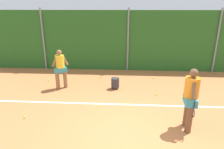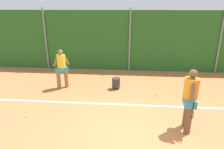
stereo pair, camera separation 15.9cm
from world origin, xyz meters
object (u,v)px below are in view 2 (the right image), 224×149
Objects in this scene: tennis_ball_1 at (50,80)px; tennis_ball_5 at (157,95)px; player_foreground_near at (190,97)px; ball_hopper at (116,83)px; tennis_ball_4 at (155,78)px; tennis_ball_6 at (25,116)px; tennis_ball_3 at (102,78)px; player_midcourt at (62,67)px.

tennis_ball_1 is 1.00× the size of tennis_ball_5.
tennis_ball_1 and tennis_ball_5 have the same top height.
ball_hopper is at bearing -135.63° from player_foreground_near.
tennis_ball_4 and tennis_ball_6 have the same top height.
tennis_ball_3 and tennis_ball_4 have the same top height.
ball_hopper is 1.58m from tennis_ball_3.
tennis_ball_4 is (1.90, 1.42, -0.26)m from ball_hopper.
player_foreground_near reaches higher than player_midcourt.
player_foreground_near reaches higher than tennis_ball_4.
tennis_ball_5 is at bearing -36.54° from tennis_ball_3.
player_midcourt is 26.75× the size of tennis_ball_5.
tennis_ball_6 is at bearing -155.77° from tennis_ball_5.
tennis_ball_6 is (-2.90, -2.69, -0.26)m from ball_hopper.
tennis_ball_1 and tennis_ball_4 have the same top height.
tennis_ball_1 is 5.30m from tennis_ball_4.
tennis_ball_3 is 1.00× the size of tennis_ball_5.
player_foreground_near is at bearing -52.01° from ball_hopper.
ball_hopper reaches higher than tennis_ball_4.
tennis_ball_3 is (-3.14, 4.28, -1.04)m from player_foreground_near.
ball_hopper is at bearing 42.92° from tennis_ball_6.
ball_hopper is at bearing 161.24° from tennis_ball_5.
tennis_ball_6 is at bearing -82.39° from tennis_ball_1.
player_midcourt reaches higher than tennis_ball_4.
tennis_ball_6 is (-4.66, -2.10, 0.00)m from tennis_ball_5.
player_midcourt reaches higher than ball_hopper.
player_midcourt is at bearing -42.62° from tennis_ball_1.
tennis_ball_4 is (2.73, 0.10, 0.00)m from tennis_ball_3.
tennis_ball_1 is 3.51m from tennis_ball_6.
player_midcourt is 4.67m from tennis_ball_4.
player_foreground_near reaches higher than tennis_ball_6.
player_midcourt is 2.33m from tennis_ball_3.
tennis_ball_4 and tennis_ball_5 have the same top height.
tennis_ball_3 is at bearing 11.85° from tennis_ball_1.
ball_hopper is 7.78× the size of tennis_ball_1.
player_midcourt is at bearing 173.03° from tennis_ball_5.
player_foreground_near is 28.88× the size of tennis_ball_5.
ball_hopper reaches higher than tennis_ball_1.
player_midcourt is (-4.73, 2.88, -0.08)m from player_foreground_near.
tennis_ball_6 is at bearing -117.31° from tennis_ball_3.
player_midcourt is 1.61m from tennis_ball_1.
ball_hopper is at bearing -57.94° from tennis_ball_3.
tennis_ball_3 is at bearing 143.46° from tennis_ball_5.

